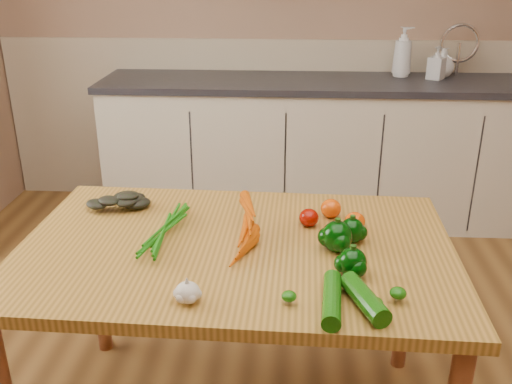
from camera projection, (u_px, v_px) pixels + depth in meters
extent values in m
cube|color=#A57E63|center=(301.00, 7.00, 3.63)|extent=(4.00, 0.02, 2.60)
cube|color=#C3B092|center=(298.00, 122.00, 3.89)|extent=(3.98, 0.03, 1.10)
cube|color=beige|center=(329.00, 153.00, 3.66)|extent=(2.80, 0.60, 0.86)
cube|color=#2B2B30|center=(333.00, 83.00, 3.48)|extent=(2.84, 0.64, 0.04)
cube|color=#99999E|center=(462.00, 91.00, 3.46)|extent=(0.55, 0.42, 0.10)
cylinder|color=silver|center=(458.00, 56.00, 3.55)|extent=(0.02, 0.02, 0.24)
cube|color=#AC7A32|center=(236.00, 250.00, 1.83)|extent=(1.41, 0.93, 0.04)
cylinder|color=brown|center=(98.00, 278.00, 2.38)|extent=(0.06, 0.06, 0.70)
cylinder|color=brown|center=(406.00, 293.00, 2.28)|extent=(0.06, 0.06, 0.70)
imported|color=silver|center=(403.00, 52.00, 3.52)|extent=(0.14, 0.14, 0.30)
imported|color=silver|center=(437.00, 63.00, 3.45)|extent=(0.12, 0.12, 0.20)
imported|color=silver|center=(443.00, 63.00, 3.53)|extent=(0.19, 0.19, 0.17)
ellipsoid|color=beige|center=(187.00, 293.00, 1.51)|extent=(0.07, 0.07, 0.06)
sphere|color=black|center=(337.00, 237.00, 1.77)|extent=(0.10, 0.10, 0.10)
sphere|color=black|center=(352.00, 231.00, 1.83)|extent=(0.08, 0.08, 0.08)
sphere|color=black|center=(352.00, 263.00, 1.63)|extent=(0.08, 0.08, 0.08)
ellipsoid|color=#8E0C02|center=(309.00, 218.00, 1.94)|extent=(0.07, 0.07, 0.06)
ellipsoid|color=#D74405|center=(331.00, 208.00, 2.01)|extent=(0.07, 0.07, 0.07)
ellipsoid|color=#D74405|center=(355.00, 221.00, 1.91)|extent=(0.07, 0.07, 0.06)
cylinder|color=#104A07|center=(365.00, 299.00, 1.49)|extent=(0.12, 0.20, 0.06)
cylinder|color=#104A07|center=(332.00, 299.00, 1.49)|extent=(0.07, 0.23, 0.05)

